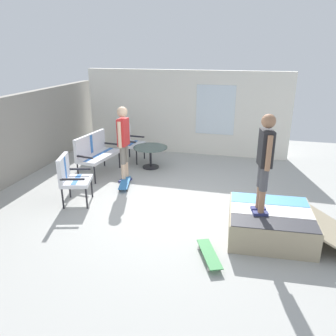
% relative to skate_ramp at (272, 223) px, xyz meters
% --- Properties ---
extents(ground_plane, '(12.00, 12.00, 0.10)m').
position_rel_skate_ramp_xyz_m(ground_plane, '(0.61, 1.91, -0.29)').
color(ground_plane, '#A8A8A3').
extents(house_facade, '(0.23, 6.00, 2.44)m').
position_rel_skate_ramp_xyz_m(house_facade, '(4.41, 2.40, 0.98)').
color(house_facade, white).
rests_on(house_facade, ground_plane).
extents(skate_ramp, '(1.40, 2.07, 0.49)m').
position_rel_skate_ramp_xyz_m(skate_ramp, '(0.00, 0.00, 0.00)').
color(skate_ramp, tan).
rests_on(skate_ramp, ground_plane).
extents(patio_bench, '(1.31, 0.71, 1.02)m').
position_rel_skate_ramp_xyz_m(patio_bench, '(2.02, 4.21, 0.37)').
color(patio_bench, black).
rests_on(patio_bench, ground_plane).
extents(patio_chair_near_house, '(0.66, 0.60, 1.02)m').
position_rel_skate_ramp_xyz_m(patio_chair_near_house, '(3.22, 3.77, 0.37)').
color(patio_chair_near_house, black).
rests_on(patio_chair_near_house, ground_plane).
extents(patio_chair_by_wall, '(0.75, 0.70, 1.02)m').
position_rel_skate_ramp_xyz_m(patio_chair_by_wall, '(0.33, 3.93, 0.37)').
color(patio_chair_by_wall, black).
rests_on(patio_chair_by_wall, ground_plane).
extents(patio_table, '(0.90, 0.90, 0.57)m').
position_rel_skate_ramp_xyz_m(patio_table, '(2.80, 3.00, 0.16)').
color(patio_table, black).
rests_on(patio_table, ground_plane).
extents(person_watching, '(0.48, 0.25, 1.80)m').
position_rel_skate_ramp_xyz_m(person_watching, '(1.71, 3.31, 0.82)').
color(person_watching, navy).
rests_on(person_watching, ground_plane).
extents(person_skater, '(0.47, 0.29, 1.63)m').
position_rel_skate_ramp_xyz_m(person_skater, '(-0.13, 0.23, 1.19)').
color(person_skater, navy).
rests_on(person_skater, skate_ramp).
extents(skateboard_by_bench, '(0.82, 0.39, 0.10)m').
position_rel_skate_ramp_xyz_m(skateboard_by_bench, '(1.41, 3.20, -0.16)').
color(skateboard_by_bench, '#3372B2').
rests_on(skateboard_by_bench, ground_plane).
extents(skateboard_spare, '(0.81, 0.50, 0.10)m').
position_rel_skate_ramp_xyz_m(skateboard_spare, '(-0.92, 0.93, -0.16)').
color(skateboard_spare, '#3F8C4C').
rests_on(skateboard_spare, ground_plane).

